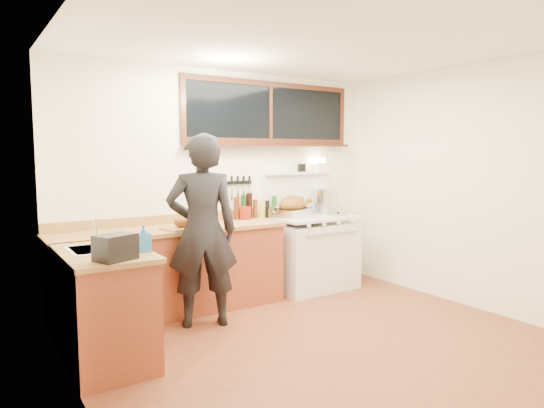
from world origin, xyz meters
TOP-DOWN VIEW (x-y plane):
  - ground_plane at (0.00, 0.00)m, footprint 4.00×3.50m
  - room_shell at (0.00, 0.00)m, footprint 4.10×3.60m
  - counter_back at (-0.80, 1.45)m, footprint 2.44×0.64m
  - counter_left at (-1.70, 0.62)m, footprint 0.64×1.09m
  - sink_unit at (-1.68, 0.70)m, footprint 0.50×0.45m
  - vintage_stove at (1.00, 1.41)m, footprint 1.02×0.74m
  - back_window at (0.60, 1.72)m, footprint 2.32×0.13m
  - left_doorway at (-1.99, -0.55)m, footprint 0.02×1.04m
  - knife_strip at (0.10, 1.73)m, footprint 0.46×0.03m
  - man at (-0.68, 0.95)m, footprint 0.78×0.64m
  - soap_bottle at (-1.43, 0.41)m, footprint 0.10×0.10m
  - toaster at (-1.70, 0.22)m, footprint 0.32×0.28m
  - cutting_board at (-0.72, 1.30)m, footprint 0.45×0.37m
  - roast_turkey at (0.77, 1.49)m, footprint 0.55×0.47m
  - stockpot at (1.32, 1.55)m, footprint 0.34×0.34m
  - saucepan at (0.99, 1.64)m, footprint 0.16×0.28m
  - pot_lid at (1.31, 1.28)m, footprint 0.25×0.25m
  - coffee_tin at (0.15, 1.56)m, footprint 0.11×0.10m
  - pitcher at (-0.29, 1.61)m, footprint 0.10×0.10m
  - bottle_cluster at (0.29, 1.63)m, footprint 0.58×0.07m

SIDE VIEW (x-z plane):
  - ground_plane at x=0.00m, z-range -0.02..0.00m
  - counter_left at x=-1.70m, z-range 0.00..0.90m
  - counter_back at x=-0.80m, z-range -0.05..0.95m
  - vintage_stove at x=1.00m, z-range -0.33..1.27m
  - sink_unit at x=-1.68m, z-range 0.66..1.03m
  - pot_lid at x=1.31m, z-range 0.89..0.93m
  - man at x=-0.68m, z-range 0.00..1.85m
  - cutting_board at x=-0.72m, z-range 0.88..1.02m
  - saucepan at x=0.99m, z-range 0.90..1.02m
  - coffee_tin at x=0.15m, z-range 0.90..1.05m
  - pitcher at x=-0.29m, z-range 0.90..1.05m
  - toaster at x=-1.70m, z-range 0.90..1.09m
  - roast_turkey at x=0.77m, z-range 0.88..1.13m
  - soap_bottle at x=-1.43m, z-range 0.90..1.11m
  - bottle_cluster at x=0.29m, z-range 0.88..1.18m
  - stockpot at x=1.32m, z-range 0.90..1.21m
  - left_doorway at x=-1.99m, z-range 0.00..2.17m
  - knife_strip at x=0.10m, z-range 1.17..1.45m
  - room_shell at x=0.00m, z-range 0.32..2.97m
  - back_window at x=0.60m, z-range 1.68..2.45m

